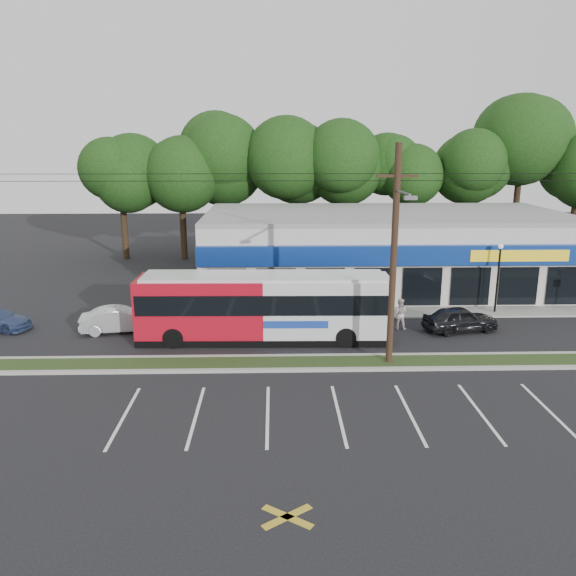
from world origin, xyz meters
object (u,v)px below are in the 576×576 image
at_px(lamp_post, 498,270).
at_px(car_dark, 460,319).
at_px(utility_pole, 391,249).
at_px(pedestrian_b, 400,314).
at_px(pedestrian_a, 387,310).
at_px(car_silver, 120,320).
at_px(metrobus, 264,305).

bearing_deg(lamp_post, car_dark, -134.49).
distance_m(utility_pole, pedestrian_b, 7.03).
bearing_deg(lamp_post, pedestrian_a, -161.66).
distance_m(car_silver, pedestrian_b, 15.29).
xyz_separation_m(pedestrian_a, pedestrian_b, (0.58, -0.48, -0.07)).
relative_size(car_dark, pedestrian_b, 2.32).
distance_m(metrobus, car_dark, 10.76).
relative_size(metrobus, pedestrian_a, 6.91).
height_order(utility_pole, lamp_post, utility_pole).
xyz_separation_m(car_dark, car_silver, (-18.52, 0.39, -0.01)).
xyz_separation_m(utility_pole, pedestrian_a, (1.16, 5.55, -4.47)).
bearing_deg(pedestrian_b, metrobus, 25.94).
height_order(utility_pole, metrobus, utility_pole).
bearing_deg(pedestrian_b, car_dark, -173.50).
distance_m(utility_pole, metrobus, 7.60).
bearing_deg(car_silver, car_dark, -101.94).
height_order(metrobus, pedestrian_b, metrobus).
bearing_deg(car_dark, utility_pole, 120.94).
relative_size(utility_pole, lamp_post, 11.76).
distance_m(utility_pole, pedestrian_a, 7.22).
distance_m(lamp_post, pedestrian_b, 7.24).
distance_m(utility_pole, car_silver, 15.20).
bearing_deg(pedestrian_b, pedestrian_a, -24.82).
bearing_deg(car_dark, metrobus, 83.65).
xyz_separation_m(metrobus, pedestrian_a, (6.84, 1.98, -0.90)).
bearing_deg(pedestrian_a, utility_pole, 51.22).
bearing_deg(car_silver, utility_pole, -121.02).
bearing_deg(car_silver, metrobus, -111.07).
height_order(car_dark, car_silver, car_dark).
distance_m(car_dark, pedestrian_a, 3.93).
relative_size(lamp_post, car_dark, 1.05).
relative_size(utility_pole, pedestrian_b, 28.74).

